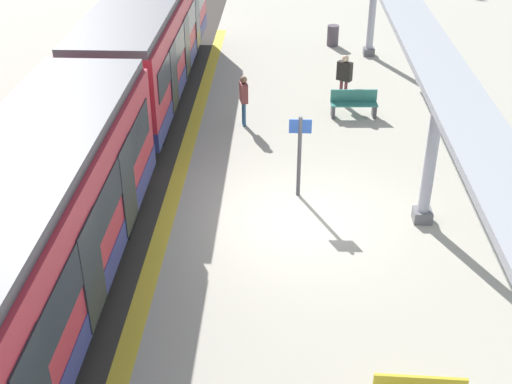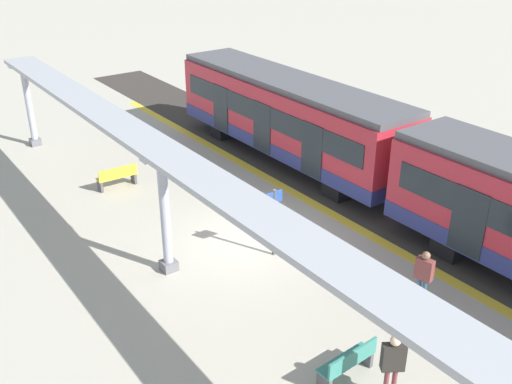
{
  "view_description": "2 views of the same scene",
  "coord_description": "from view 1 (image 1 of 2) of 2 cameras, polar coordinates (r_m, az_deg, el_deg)",
  "views": [
    {
      "loc": [
        -0.46,
        -13.75,
        8.78
      ],
      "look_at": [
        -0.98,
        -1.43,
        1.59
      ],
      "focal_mm": 46.69,
      "sensor_mm": 36.0,
      "label": 1
    },
    {
      "loc": [
        9.53,
        13.42,
        9.64
      ],
      "look_at": [
        -0.38,
        -0.24,
        1.45
      ],
      "focal_mm": 41.54,
      "sensor_mm": 36.0,
      "label": 2
    }
  ],
  "objects": [
    {
      "name": "train_near_carriage",
      "position": [
        12.46,
        -19.74,
        -5.69
      ],
      "size": [
        2.65,
        12.11,
        3.48
      ],
      "color": "#B72736",
      "rests_on": "ground"
    },
    {
      "name": "trackbed",
      "position": [
        16.94,
        -13.68,
        -1.9
      ],
      "size": [
        3.2,
        43.42,
        0.01
      ],
      "primitive_type": "cube",
      "color": "#38332D",
      "rests_on": "ground"
    },
    {
      "name": "train_far_carriage",
      "position": [
        23.49,
        -9.17,
        12.67
      ],
      "size": [
        2.65,
        12.11,
        3.48
      ],
      "color": "#B72736",
      "rests_on": "ground"
    },
    {
      "name": "canopy_pillar_third",
      "position": [
        27.36,
        9.95,
        15.18
      ],
      "size": [
        1.1,
        0.44,
        3.68
      ],
      "color": "slate",
      "rests_on": "ground"
    },
    {
      "name": "platform_info_sign",
      "position": [
        16.7,
        3.75,
        3.7
      ],
      "size": [
        0.56,
        0.1,
        2.2
      ],
      "color": "#4C4C51",
      "rests_on": "ground"
    },
    {
      "name": "ground_plane",
      "position": [
        16.32,
        3.66,
        -2.36
      ],
      "size": [
        176.0,
        176.0,
        0.0
      ],
      "primitive_type": "plane",
      "color": "#B4AE9E"
    },
    {
      "name": "passenger_waiting_near_edge",
      "position": [
        20.77,
        -1.06,
        8.31
      ],
      "size": [
        0.3,
        0.5,
        1.63
      ],
      "color": "#2D577D",
      "rests_on": "ground"
    },
    {
      "name": "tactile_edge_strip",
      "position": [
        16.54,
        -7.66,
        -2.08
      ],
      "size": [
        0.41,
        31.42,
        0.01
      ],
      "primitive_type": "cube",
      "color": "yellow",
      "rests_on": "ground"
    },
    {
      "name": "passenger_by_the_benches",
      "position": [
        22.55,
        7.58,
        10.0
      ],
      "size": [
        0.54,
        0.45,
        1.71
      ],
      "color": "brown",
      "rests_on": "ground"
    },
    {
      "name": "canopy_beam",
      "position": [
        15.11,
        15.74,
        9.72
      ],
      "size": [
        1.2,
        25.64,
        0.16
      ],
      "primitive_type": "cube",
      "color": "#A8AAB2",
      "rests_on": "canopy_pillar_nearest"
    },
    {
      "name": "bench_near_end",
      "position": [
        21.89,
        8.37,
        7.54
      ],
      "size": [
        1.52,
        0.51,
        0.86
      ],
      "color": "#348174",
      "rests_on": "ground"
    },
    {
      "name": "trash_bin",
      "position": [
        28.75,
        6.6,
        13.17
      ],
      "size": [
        0.48,
        0.48,
        0.85
      ],
      "primitive_type": "cylinder",
      "color": "#504751",
      "rests_on": "ground"
    },
    {
      "name": "canopy_pillar_second",
      "position": [
        15.84,
        14.81,
        3.3
      ],
      "size": [
        1.1,
        0.44,
        3.68
      ],
      "color": "slate",
      "rests_on": "ground"
    }
  ]
}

